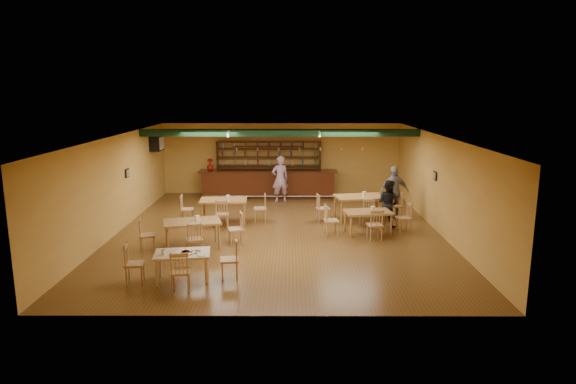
{
  "coord_description": "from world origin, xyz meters",
  "views": [
    {
      "loc": [
        0.37,
        -15.17,
        4.36
      ],
      "look_at": [
        0.31,
        0.6,
        1.15
      ],
      "focal_mm": 31.24,
      "sensor_mm": 36.0,
      "label": 1
    }
  ],
  "objects_px": {
    "patron_bar": "(280,179)",
    "patron_right_a": "(388,203)",
    "dining_table_b": "(360,208)",
    "near_table": "(183,266)",
    "dining_table_c": "(193,234)",
    "dining_table_a": "(224,211)",
    "dining_table_d": "(368,222)",
    "bar_counter": "(268,184)"
  },
  "relations": [
    {
      "from": "near_table",
      "to": "patron_right_a",
      "type": "height_order",
      "value": "patron_right_a"
    },
    {
      "from": "dining_table_a",
      "to": "patron_right_a",
      "type": "bearing_deg",
      "value": -8.6
    },
    {
      "from": "bar_counter",
      "to": "dining_table_a",
      "type": "height_order",
      "value": "bar_counter"
    },
    {
      "from": "dining_table_a",
      "to": "dining_table_b",
      "type": "relative_size",
      "value": 0.93
    },
    {
      "from": "near_table",
      "to": "dining_table_c",
      "type": "bearing_deg",
      "value": 87.91
    },
    {
      "from": "dining_table_b",
      "to": "near_table",
      "type": "relative_size",
      "value": 1.32
    },
    {
      "from": "dining_table_a",
      "to": "patron_right_a",
      "type": "distance_m",
      "value": 5.45
    },
    {
      "from": "near_table",
      "to": "patron_right_a",
      "type": "bearing_deg",
      "value": 32.43
    },
    {
      "from": "dining_table_a",
      "to": "patron_right_a",
      "type": "relative_size",
      "value": 1.01
    },
    {
      "from": "dining_table_d",
      "to": "dining_table_c",
      "type": "bearing_deg",
      "value": -172.66
    },
    {
      "from": "dining_table_c",
      "to": "patron_right_a",
      "type": "xyz_separation_m",
      "value": [
        5.92,
        2.31,
        0.38
      ]
    },
    {
      "from": "dining_table_d",
      "to": "dining_table_a",
      "type": "bearing_deg",
      "value": 155.32
    },
    {
      "from": "dining_table_d",
      "to": "bar_counter",
      "type": "bearing_deg",
      "value": 113.29
    },
    {
      "from": "dining_table_c",
      "to": "patron_bar",
      "type": "bearing_deg",
      "value": 53.44
    },
    {
      "from": "bar_counter",
      "to": "dining_table_d",
      "type": "xyz_separation_m",
      "value": [
        3.3,
        -5.33,
        -0.21
      ]
    },
    {
      "from": "dining_table_a",
      "to": "patron_bar",
      "type": "distance_m",
      "value": 3.69
    },
    {
      "from": "dining_table_c",
      "to": "patron_right_a",
      "type": "distance_m",
      "value": 6.37
    },
    {
      "from": "bar_counter",
      "to": "dining_table_c",
      "type": "relative_size",
      "value": 3.65
    },
    {
      "from": "dining_table_a",
      "to": "dining_table_c",
      "type": "height_order",
      "value": "dining_table_c"
    },
    {
      "from": "dining_table_c",
      "to": "near_table",
      "type": "relative_size",
      "value": 1.23
    },
    {
      "from": "dining_table_b",
      "to": "near_table",
      "type": "distance_m",
      "value": 7.42
    },
    {
      "from": "dining_table_d",
      "to": "patron_right_a",
      "type": "xyz_separation_m",
      "value": [
        0.77,
        0.85,
        0.41
      ]
    },
    {
      "from": "dining_table_a",
      "to": "dining_table_d",
      "type": "bearing_deg",
      "value": -19.55
    },
    {
      "from": "dining_table_b",
      "to": "dining_table_d",
      "type": "height_order",
      "value": "dining_table_b"
    },
    {
      "from": "dining_table_a",
      "to": "near_table",
      "type": "xyz_separation_m",
      "value": [
        -0.27,
        -5.29,
        -0.05
      ]
    },
    {
      "from": "dining_table_b",
      "to": "near_table",
      "type": "height_order",
      "value": "dining_table_b"
    },
    {
      "from": "dining_table_b",
      "to": "near_table",
      "type": "xyz_separation_m",
      "value": [
        -4.88,
        -5.59,
        -0.08
      ]
    },
    {
      "from": "dining_table_a",
      "to": "patron_bar",
      "type": "height_order",
      "value": "patron_bar"
    },
    {
      "from": "dining_table_b",
      "to": "dining_table_c",
      "type": "relative_size",
      "value": 1.07
    },
    {
      "from": "dining_table_c",
      "to": "bar_counter",
      "type": "bearing_deg",
      "value": 59.7
    },
    {
      "from": "dining_table_d",
      "to": "patron_right_a",
      "type": "distance_m",
      "value": 1.22
    },
    {
      "from": "dining_table_c",
      "to": "patron_bar",
      "type": "relative_size",
      "value": 0.84
    },
    {
      "from": "bar_counter",
      "to": "dining_table_d",
      "type": "height_order",
      "value": "bar_counter"
    },
    {
      "from": "near_table",
      "to": "patron_bar",
      "type": "relative_size",
      "value": 0.69
    },
    {
      "from": "dining_table_d",
      "to": "patron_bar",
      "type": "xyz_separation_m",
      "value": [
        -2.8,
        4.5,
        0.57
      ]
    },
    {
      "from": "patron_bar",
      "to": "patron_right_a",
      "type": "bearing_deg",
      "value": 115.27
    },
    {
      "from": "dining_table_b",
      "to": "bar_counter",
      "type": "bearing_deg",
      "value": 121.75
    },
    {
      "from": "dining_table_a",
      "to": "dining_table_b",
      "type": "height_order",
      "value": "dining_table_b"
    },
    {
      "from": "bar_counter",
      "to": "patron_right_a",
      "type": "xyz_separation_m",
      "value": [
        4.07,
        -4.47,
        0.2
      ]
    },
    {
      "from": "bar_counter",
      "to": "dining_table_c",
      "type": "xyz_separation_m",
      "value": [
        -1.85,
        -6.79,
        -0.18
      ]
    },
    {
      "from": "bar_counter",
      "to": "dining_table_b",
      "type": "distance_m",
      "value": 4.92
    },
    {
      "from": "near_table",
      "to": "patron_right_a",
      "type": "relative_size",
      "value": 0.82
    }
  ]
}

